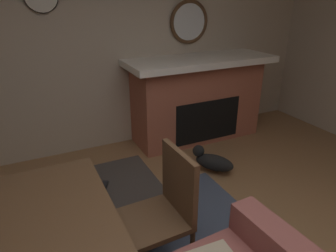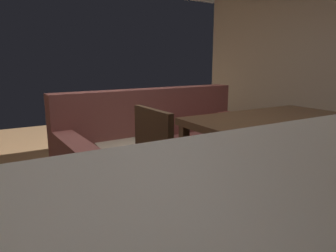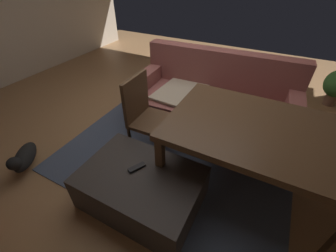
{
  "view_description": "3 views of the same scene",
  "coord_description": "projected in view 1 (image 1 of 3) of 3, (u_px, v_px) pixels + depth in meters",
  "views": [
    {
      "loc": [
        0.76,
        1.0,
        1.89
      ],
      "look_at": [
        -0.31,
        -1.2,
        0.83
      ],
      "focal_mm": 32.54,
      "sensor_mm": 36.0,
      "label": 1
    },
    {
      "loc": [
        -0.94,
        -2.23,
        1.22
      ],
      "look_at": [
        0.02,
        -0.57,
        0.81
      ],
      "focal_mm": 31.8,
      "sensor_mm": 36.0,
      "label": 2
    },
    {
      "loc": [
        1.17,
        -2.23,
        1.86
      ],
      "look_at": [
        0.49,
        -0.93,
        0.74
      ],
      "focal_mm": 23.12,
      "sensor_mm": 36.0,
      "label": 3
    }
  ],
  "objects": [
    {
      "name": "wall_back_fireplace_side",
      "position": [
        87.0,
        46.0,
        3.65
      ],
      "size": [
        6.96,
        0.12,
        2.64
      ],
      "primitive_type": "cube",
      "color": "#B7A893",
      "rests_on": "ground"
    },
    {
      "name": "fireplace",
      "position": [
        197.0,
        98.0,
        4.18
      ],
      "size": [
        1.98,
        0.76,
        1.15
      ],
      "color": "#9E5642",
      "rests_on": "ground"
    },
    {
      "name": "round_wall_mirror",
      "position": [
        189.0,
        22.0,
        4.03
      ],
      "size": [
        0.57,
        0.05,
        0.57
      ],
      "color": "#4C331E"
    },
    {
      "name": "ottoman_coffee_table",
      "position": [
        97.0,
        205.0,
        2.68
      ],
      "size": [
        1.07,
        0.74,
        0.37
      ],
      "primitive_type": "cube",
      "color": "#2D2826",
      "rests_on": "ground"
    },
    {
      "name": "tv_remote",
      "position": [
        104.0,
        187.0,
        2.59
      ],
      "size": [
        0.12,
        0.17,
        0.02
      ],
      "primitive_type": "cube",
      "rotation": [
        0.0,
        0.0,
        -0.48
      ],
      "color": "black",
      "rests_on": "ottoman_coffee_table"
    },
    {
      "name": "dining_chair_west",
      "position": [
        165.0,
        205.0,
        2.15
      ],
      "size": [
        0.45,
        0.45,
        0.93
      ],
      "color": "#513823",
      "rests_on": "ground"
    },
    {
      "name": "small_dog",
      "position": [
        212.0,
        161.0,
        3.45
      ],
      "size": [
        0.41,
        0.46,
        0.26
      ],
      "color": "black",
      "rests_on": "ground"
    }
  ]
}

